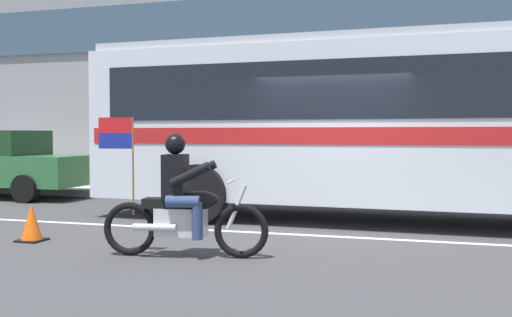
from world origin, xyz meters
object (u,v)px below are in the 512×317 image
at_px(fire_hydrant, 145,174).
at_px(traffic_cone, 32,224).
at_px(motorcycle_with_rider, 183,205).
at_px(transit_bus, 413,115).

distance_m(fire_hydrant, traffic_cone, 6.63).
height_order(motorcycle_with_rider, traffic_cone, motorcycle_with_rider).
bearing_deg(fire_hydrant, traffic_cone, -76.59).
xyz_separation_m(motorcycle_with_rider, fire_hydrant, (-4.10, 6.80, -0.15)).
height_order(motorcycle_with_rider, fire_hydrant, motorcycle_with_rider).
bearing_deg(motorcycle_with_rider, traffic_cone, 172.05).
bearing_deg(fire_hydrant, transit_bus, -23.79).
distance_m(motorcycle_with_rider, traffic_cone, 2.62).
distance_m(transit_bus, motorcycle_with_rider, 4.81).
distance_m(motorcycle_with_rider, fire_hydrant, 7.94).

